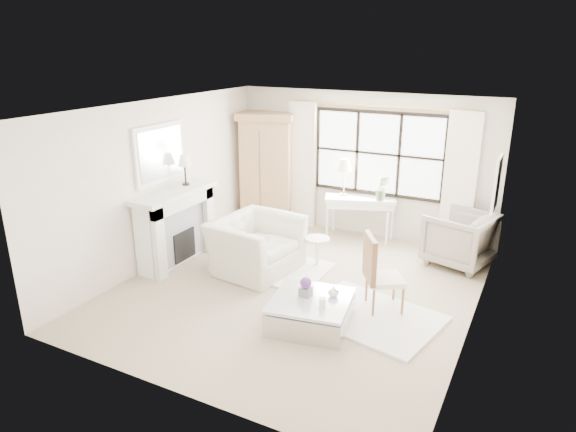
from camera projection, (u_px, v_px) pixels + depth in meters
name	position (u px, v px, depth m)	size (l,w,h in m)	color
floor	(296.00, 289.00, 7.76)	(5.50, 5.50, 0.00)	tan
ceiling	(298.00, 108.00, 6.89)	(5.50, 5.50, 0.00)	white
wall_back	(362.00, 165.00, 9.63)	(5.00, 5.00, 0.00)	beige
wall_front	(171.00, 279.00, 5.01)	(5.00, 5.00, 0.00)	white
wall_left	(161.00, 183.00, 8.41)	(5.50, 5.50, 0.00)	silver
wall_right	(481.00, 232.00, 6.23)	(5.50, 5.50, 0.00)	white
window_pane	(378.00, 154.00, 9.40)	(2.40, 0.02, 1.50)	white
window_frame	(378.00, 154.00, 9.39)	(2.50, 0.04, 1.50)	black
curtain_rod	(380.00, 106.00, 9.07)	(0.04, 0.04, 3.30)	gold
curtain_left	(302.00, 165.00, 10.11)	(0.55, 0.10, 2.47)	silver
curtain_right	(460.00, 184.00, 8.80)	(0.55, 0.10, 2.47)	white
fireplace	(175.00, 225.00, 8.54)	(0.58, 1.66, 1.26)	silver
mirror_frame	(160.00, 154.00, 8.24)	(0.05, 1.15, 0.95)	white
mirror_glass	(161.00, 154.00, 8.23)	(0.02, 1.00, 0.80)	silver
art_frame	(497.00, 184.00, 7.61)	(0.04, 0.62, 0.82)	white
art_canvas	(495.00, 183.00, 7.61)	(0.01, 0.52, 0.72)	#C0AD95
mantel_lamp	(184.00, 162.00, 8.50)	(0.22, 0.22, 0.51)	black
armoire	(268.00, 168.00, 10.33)	(1.26, 0.96, 2.24)	tan
console_table	(359.00, 217.00, 9.68)	(1.38, 0.88, 0.80)	white
console_lamp	(344.00, 166.00, 9.52)	(0.28, 0.28, 0.69)	gold
orchid_plant	(382.00, 188.00, 9.29)	(0.26, 0.21, 0.46)	#5F7B52
side_table	(317.00, 248.00, 8.43)	(0.40, 0.40, 0.51)	white
rug_left	(273.00, 267.00, 8.47)	(1.75, 1.24, 0.03)	white
rug_right	(371.00, 316.00, 6.95)	(1.76, 1.32, 0.03)	white
club_armchair	(255.00, 245.00, 8.26)	(1.34, 1.17, 0.87)	beige
wingback_chair	(460.00, 239.00, 8.50)	(0.96, 0.99, 0.90)	gray
french_chair	(383.00, 289.00, 7.07)	(0.67, 0.66, 1.08)	#8B5E3A
coffee_table	(311.00, 312.00, 6.72)	(1.16, 1.16, 0.38)	silver
planter_box	(306.00, 292.00, 6.73)	(0.15, 0.15, 0.11)	slate
planter_flowers	(306.00, 283.00, 6.68)	(0.15, 0.15, 0.15)	#5F327D
pillar_candle	(322.00, 303.00, 6.43)	(0.09, 0.09, 0.12)	white
coffee_vase	(333.00, 291.00, 6.70)	(0.14, 0.14, 0.14)	silver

